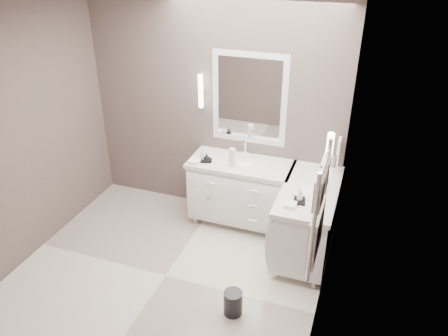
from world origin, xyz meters
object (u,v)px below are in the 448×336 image
(towel_ladder, at_px, (318,216))
(waste_bin, at_px, (233,303))
(vanity_right, at_px, (307,217))
(vanity_back, at_px, (241,189))

(towel_ladder, bearing_deg, waste_bin, 167.93)
(towel_ladder, height_order, waste_bin, towel_ladder)
(vanity_right, xyz_separation_m, towel_ladder, (0.23, -1.30, 0.91))
(vanity_back, distance_m, waste_bin, 1.57)
(vanity_right, xyz_separation_m, waste_bin, (-0.48, -1.15, -0.36))
(vanity_right, distance_m, waste_bin, 1.30)
(towel_ladder, bearing_deg, vanity_right, 99.84)
(vanity_back, xyz_separation_m, vanity_right, (0.88, -0.33, 0.00))
(vanity_back, bearing_deg, vanity_right, -20.38)
(vanity_right, distance_m, towel_ladder, 1.60)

